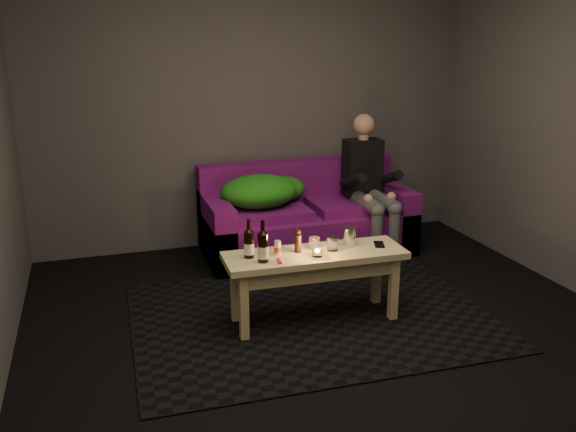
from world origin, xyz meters
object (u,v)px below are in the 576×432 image
object	(u,v)px
sofa	(306,221)
beer_bottle_b	(263,247)
beer_bottle_a	(249,244)
person	(369,182)
coffee_table	(315,265)
steel_cup	(349,237)

from	to	relation	value
sofa	beer_bottle_b	xyz separation A→B (m)	(-0.80, -1.41, 0.32)
sofa	beer_bottle_b	size ratio (longest dim) A/B	6.58
beer_bottle_a	sofa	bearing A→B (deg)	56.71
person	coffee_table	xyz separation A→B (m)	(-0.96, -1.20, -0.22)
beer_bottle_a	steel_cup	xyz separation A→B (m)	(0.72, 0.02, -0.03)
sofa	beer_bottle_a	world-z (taller)	sofa
coffee_table	beer_bottle_a	xyz separation A→B (m)	(-0.44, 0.04, 0.19)
sofa	beer_bottle_a	xyz separation A→B (m)	(-0.86, -1.31, 0.31)
beer_bottle_a	beer_bottle_b	bearing A→B (deg)	-58.18
person	beer_bottle_b	xyz separation A→B (m)	(-1.34, -1.27, -0.03)
person	beer_bottle_b	world-z (taller)	person
sofa	beer_bottle_b	world-z (taller)	sofa
sofa	steel_cup	bearing A→B (deg)	-96.37
coffee_table	beer_bottle_a	distance (m)	0.48
beer_bottle_a	beer_bottle_b	distance (m)	0.12
sofa	coffee_table	size ratio (longest dim) A/B	1.48
person	steel_cup	world-z (taller)	person
person	coffee_table	size ratio (longest dim) A/B	0.99
coffee_table	steel_cup	size ratio (longest dim) A/B	9.95
sofa	coffee_table	world-z (taller)	sofa
person	beer_bottle_a	distance (m)	1.82
coffee_table	steel_cup	xyz separation A→B (m)	(0.27, 0.06, 0.15)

